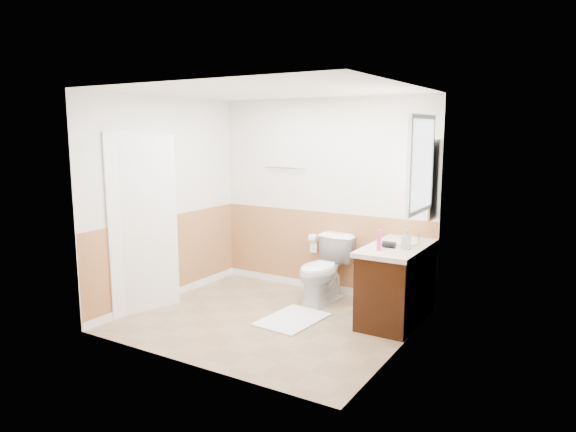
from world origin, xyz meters
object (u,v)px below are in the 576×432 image
Objects in this scene: lotion_bottle at (379,240)px; soap_dispenser at (406,239)px; toilet at (323,270)px; bath_mat at (292,319)px; vanity_cabinet at (396,286)px.

lotion_bottle is 0.31m from soap_dispenser.
bath_mat is (-0.00, -0.75, -0.40)m from toilet.
soap_dispenser reaches higher than bath_mat.
soap_dispenser is at bearing 24.43° from bath_mat.
bath_mat is 1.21m from vanity_cabinet.
toilet is at bearing 90.00° from bath_mat.
vanity_cabinet is 5.37× the size of soap_dispenser.
lotion_bottle is (-0.10, -0.31, 0.56)m from vanity_cabinet.
toilet is 1.14m from lotion_bottle.
bath_mat is 0.73× the size of vanity_cabinet.
lotion_bottle reaches higher than toilet.
lotion_bottle is at bearing -107.94° from vanity_cabinet.
soap_dispenser is (1.10, -0.25, 0.55)m from toilet.
toilet is 0.74× the size of vanity_cabinet.
vanity_cabinet reaches higher than bath_mat.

